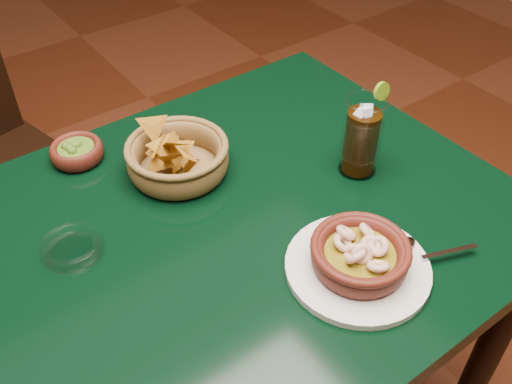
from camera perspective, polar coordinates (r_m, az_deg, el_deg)
dining_table at (r=1.04m, az=-6.93°, el=-8.99°), size 1.20×0.80×0.75m
shrimp_plate at (r=0.92m, az=10.31°, el=-6.48°), size 0.30×0.23×0.08m
chip_basket at (r=1.09m, az=-7.86°, el=3.45°), size 0.23×0.23×0.14m
guacamole_ramekin at (r=1.18m, az=-17.50°, el=3.88°), size 0.12×0.12×0.04m
cola_drink at (r=1.08m, az=10.51°, el=5.45°), size 0.16×0.16×0.18m
glass_ashtray at (r=0.99m, az=-17.91°, el=-5.35°), size 0.11×0.11×0.03m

